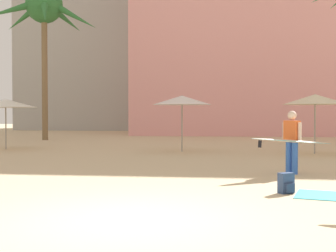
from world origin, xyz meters
name	(u,v)px	position (x,y,z in m)	size (l,w,h in m)	color
ground	(125,220)	(0.00, 0.00, 0.00)	(120.00, 120.00, 0.00)	beige
hotel_pink	(298,21)	(7.58, 30.77, 9.17)	(25.81, 10.76, 18.34)	pink
hotel_tower_gray	(124,4)	(-8.96, 40.38, 13.37)	(19.82, 11.09, 26.74)	#A8A8A3
palm_tree_left	(44,12)	(-9.39, 19.77, 7.89)	(6.83, 6.80, 9.44)	brown
cafe_umbrella_0	(315,99)	(5.19, 11.86, 2.20)	(2.57, 2.57, 2.41)	gray
cafe_umbrella_1	(182,100)	(-0.23, 12.41, 2.21)	(2.53, 2.53, 2.41)	gray
cafe_umbrella_2	(6,103)	(-8.33, 12.66, 2.10)	(2.80, 2.80, 2.29)	gray
beach_towel	(336,196)	(3.71, 2.38, 0.01)	(1.52, 1.08, 0.01)	#4CC6D6
backpack	(286,183)	(2.78, 2.61, 0.20)	(0.35, 0.34, 0.42)	navy
person_near_left	(293,140)	(3.35, 5.54, 0.92)	(2.51, 1.98, 1.70)	blue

